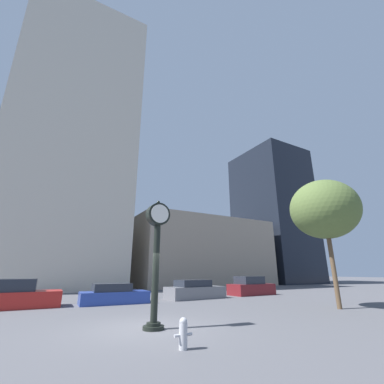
{
  "coord_description": "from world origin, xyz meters",
  "views": [
    {
      "loc": [
        -3.48,
        -9.3,
        1.85
      ],
      "look_at": [
        7.86,
        10.8,
        9.04
      ],
      "focal_mm": 24.0,
      "sensor_mm": 36.0,
      "label": 1
    }
  ],
  "objects": [
    {
      "name": "building_storefront_row",
      "position": [
        16.2,
        24.0,
        4.51
      ],
      "size": [
        19.31,
        12.0,
        9.03
      ],
      "color": "gray",
      "rests_on": "ground_plane"
    },
    {
      "name": "fire_hydrant_near",
      "position": [
        -0.12,
        -2.88,
        0.37
      ],
      "size": [
        0.49,
        0.21,
        0.73
      ],
      "color": "#B7B7BC",
      "rests_on": "ground_plane"
    },
    {
      "name": "building_tall_tower",
      "position": [
        -2.26,
        24.0,
        17.71
      ],
      "size": [
        13.74,
        12.0,
        35.43
      ],
      "color": "beige",
      "rests_on": "ground_plane"
    },
    {
      "name": "bare_tree",
      "position": [
        10.37,
        -0.42,
        5.32
      ],
      "size": [
        3.78,
        3.78,
        7.04
      ],
      "color": "brown",
      "rests_on": "ground_plane"
    },
    {
      "name": "ground_plane",
      "position": [
        0.0,
        0.0,
        0.0
      ],
      "size": [
        200.0,
        200.0,
        0.0
      ],
      "primitive_type": "plane",
      "color": "#515156"
    },
    {
      "name": "car_blue",
      "position": [
        0.62,
        7.71,
        0.49
      ],
      "size": [
        4.07,
        1.92,
        1.17
      ],
      "rotation": [
        0.0,
        0.0,
        -0.04
      ],
      "color": "#28429E",
      "rests_on": "ground_plane"
    },
    {
      "name": "car_maroon",
      "position": [
        12.13,
        8.27,
        0.63
      ],
      "size": [
        3.98,
        1.89,
        1.49
      ],
      "rotation": [
        0.0,
        0.0,
        0.03
      ],
      "color": "maroon",
      "rests_on": "ground_plane"
    },
    {
      "name": "street_clock",
      "position": [
        0.09,
        -0.34,
        2.68
      ],
      "size": [
        0.85,
        0.72,
        4.48
      ],
      "color": "black",
      "rests_on": "ground_plane"
    },
    {
      "name": "car_red",
      "position": [
        -4.72,
        8.17,
        0.62
      ],
      "size": [
        4.82,
        1.88,
        1.49
      ],
      "rotation": [
        0.0,
        0.0,
        -0.02
      ],
      "color": "red",
      "rests_on": "ground_plane"
    },
    {
      "name": "building_glass_modern",
      "position": [
        32.45,
        24.0,
        11.86
      ],
      "size": [
        10.23,
        12.0,
        23.71
      ],
      "color": "black",
      "rests_on": "ground_plane"
    },
    {
      "name": "car_grey",
      "position": [
        6.46,
        7.93,
        0.55
      ],
      "size": [
        4.42,
        2.04,
        1.29
      ],
      "rotation": [
        0.0,
        0.0,
        0.06
      ],
      "color": "slate",
      "rests_on": "ground_plane"
    }
  ]
}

